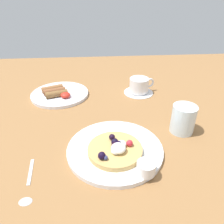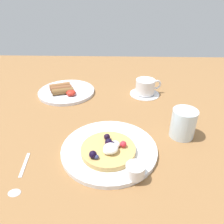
% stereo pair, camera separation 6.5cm
% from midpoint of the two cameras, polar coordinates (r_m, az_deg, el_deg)
% --- Properties ---
extents(ground_plane, '(2.00, 1.52, 0.03)m').
position_cam_midpoint_polar(ground_plane, '(0.70, -7.55, -4.79)').
color(ground_plane, olive).
extents(pancake_plate, '(0.26, 0.26, 0.01)m').
position_cam_midpoint_polar(pancake_plate, '(0.59, -2.41, -9.99)').
color(pancake_plate, white).
rests_on(pancake_plate, ground_plane).
extents(pancake_with_berries, '(0.14, 0.14, 0.04)m').
position_cam_midpoint_polar(pancake_with_berries, '(0.56, -2.42, -9.99)').
color(pancake_with_berries, tan).
rests_on(pancake_with_berries, pancake_plate).
extents(syrup_ramekin, '(0.04, 0.04, 0.03)m').
position_cam_midpoint_polar(syrup_ramekin, '(0.51, 5.39, -14.78)').
color(syrup_ramekin, white).
rests_on(syrup_ramekin, pancake_plate).
extents(breakfast_plate, '(0.23, 0.23, 0.01)m').
position_cam_midpoint_polar(breakfast_plate, '(0.91, -15.74, 4.56)').
color(breakfast_plate, white).
rests_on(breakfast_plate, ground_plane).
extents(fried_breakfast, '(0.12, 0.13, 0.03)m').
position_cam_midpoint_polar(fried_breakfast, '(0.90, -16.81, 5.28)').
color(fried_breakfast, brown).
rests_on(fried_breakfast, breakfast_plate).
extents(coffee_saucer, '(0.12, 0.12, 0.01)m').
position_cam_midpoint_polar(coffee_saucer, '(0.90, 5.03, 5.24)').
color(coffee_saucer, white).
rests_on(coffee_saucer, ground_plane).
extents(coffee_cup, '(0.11, 0.08, 0.06)m').
position_cam_midpoint_polar(coffee_cup, '(0.89, 5.23, 7.19)').
color(coffee_cup, white).
rests_on(coffee_cup, coffee_saucer).
extents(teaspoon, '(0.03, 0.14, 0.01)m').
position_cam_midpoint_polar(teaspoon, '(0.55, -25.07, -18.38)').
color(teaspoon, silver).
rests_on(teaspoon, ground_plane).
extents(water_glass, '(0.07, 0.07, 0.09)m').
position_cam_midpoint_polar(water_glass, '(0.67, 15.86, -1.89)').
color(water_glass, silver).
rests_on(water_glass, ground_plane).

